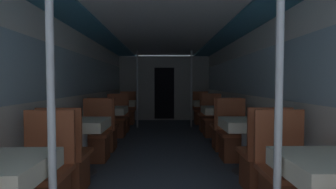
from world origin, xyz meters
TOP-DOWN VIEW (x-y plane):
  - wall_left at (-1.48, 3.63)m, footprint 0.05×10.07m
  - wall_right at (1.48, 3.63)m, footprint 0.05×10.07m
  - ceiling_panel at (0.00, 3.63)m, footprint 2.97×10.07m
  - bulkhead_far at (0.00, 7.53)m, footprint 2.91×0.09m
  - chair_left_far_0 at (-1.09, 1.26)m, footprint 0.47×0.47m
  - support_pole_left_0 at (-0.73, 0.65)m, footprint 0.05×0.05m
  - dining_table_left_1 at (-1.09, 2.45)m, footprint 0.63×0.63m
  - chair_left_near_1 at (-1.09, 1.85)m, footprint 0.47×0.47m
  - chair_left_far_1 at (-1.09, 3.06)m, footprint 0.47×0.47m
  - dining_table_left_2 at (-1.09, 4.25)m, footprint 0.63×0.63m
  - chair_left_near_2 at (-1.09, 3.65)m, footprint 0.47×0.47m
  - chair_left_far_2 at (-1.09, 4.86)m, footprint 0.47×0.47m
  - dining_table_left_3 at (-1.09, 6.05)m, footprint 0.63×0.63m
  - chair_left_near_3 at (-1.09, 5.44)m, footprint 0.47×0.47m
  - chair_left_far_3 at (-1.09, 6.66)m, footprint 0.47×0.47m
  - support_pole_left_3 at (-0.73, 6.05)m, footprint 0.05×0.05m
  - dining_table_right_0 at (1.09, 0.65)m, footprint 0.63×0.63m
  - chair_right_far_0 at (1.09, 1.26)m, footprint 0.47×0.47m
  - support_pole_right_0 at (0.73, 0.65)m, footprint 0.05×0.05m
  - dining_table_right_1 at (1.09, 2.45)m, footprint 0.63×0.63m
  - chair_right_near_1 at (1.09, 1.85)m, footprint 0.47×0.47m
  - chair_right_far_1 at (1.09, 3.06)m, footprint 0.47×0.47m
  - dining_table_right_2 at (1.09, 4.25)m, footprint 0.63×0.63m
  - chair_right_near_2 at (1.09, 3.65)m, footprint 0.47×0.47m
  - chair_right_far_2 at (1.09, 4.86)m, footprint 0.47×0.47m
  - dining_table_right_3 at (1.09, 6.05)m, footprint 0.63×0.63m
  - chair_right_near_3 at (1.09, 5.44)m, footprint 0.47×0.47m
  - chair_right_far_3 at (1.09, 6.66)m, footprint 0.47×0.47m
  - support_pole_right_3 at (0.73, 6.05)m, footprint 0.05×0.05m

SIDE VIEW (x-z plane):
  - chair_left_far_0 at x=-1.09m, z-range -0.19..0.76m
  - chair_left_near_1 at x=-1.09m, z-range -0.19..0.76m
  - chair_left_far_1 at x=-1.09m, z-range -0.19..0.76m
  - chair_left_near_2 at x=-1.09m, z-range -0.19..0.76m
  - chair_left_far_2 at x=-1.09m, z-range -0.19..0.76m
  - chair_left_near_3 at x=-1.09m, z-range -0.19..0.76m
  - chair_left_far_3 at x=-1.09m, z-range -0.19..0.76m
  - chair_right_far_0 at x=1.09m, z-range -0.19..0.76m
  - chair_right_near_1 at x=1.09m, z-range -0.19..0.76m
  - chair_right_far_1 at x=1.09m, z-range -0.19..0.76m
  - chair_right_near_2 at x=1.09m, z-range -0.19..0.76m
  - chair_right_far_2 at x=1.09m, z-range -0.19..0.76m
  - chair_right_near_3 at x=1.09m, z-range -0.19..0.76m
  - chair_right_far_3 at x=1.09m, z-range -0.19..0.76m
  - dining_table_left_1 at x=-1.09m, z-range 0.25..0.97m
  - dining_table_left_2 at x=-1.09m, z-range 0.25..0.97m
  - dining_table_left_3 at x=-1.09m, z-range 0.25..0.97m
  - dining_table_right_0 at x=1.09m, z-range 0.25..0.97m
  - dining_table_right_1 at x=1.09m, z-range 0.25..0.97m
  - dining_table_right_2 at x=1.09m, z-range 0.25..0.97m
  - dining_table_right_3 at x=1.09m, z-range 0.25..0.97m
  - bulkhead_far at x=0.00m, z-range 0.00..2.07m
  - support_pole_left_0 at x=-0.73m, z-range 0.00..2.08m
  - support_pole_left_3 at x=-0.73m, z-range 0.00..2.08m
  - support_pole_right_0 at x=0.73m, z-range 0.00..2.08m
  - support_pole_right_3 at x=0.73m, z-range 0.00..2.08m
  - wall_left at x=-1.48m, z-range 0.05..2.13m
  - wall_right at x=1.48m, z-range 0.05..2.13m
  - ceiling_panel at x=0.00m, z-range 2.09..2.16m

